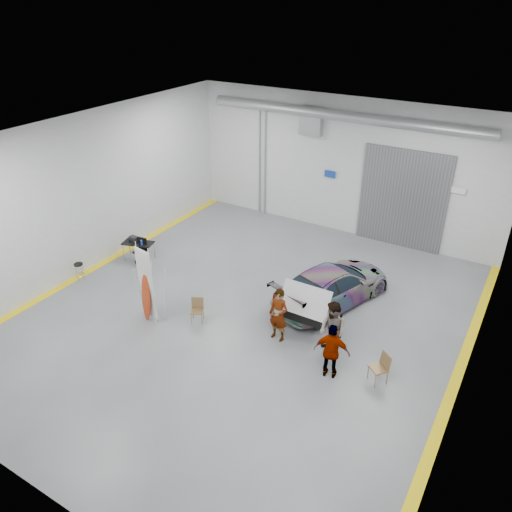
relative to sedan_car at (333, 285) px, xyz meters
The scene contains 13 objects.
ground 3.28m from the sedan_car, 132.87° to the right, with size 16.00×16.00×0.00m, color slate.
room_shell 3.91m from the sedan_car, behind, with size 14.02×16.18×6.01m.
sedan_car is the anchor object (origin of this frame).
person_a 2.90m from the sedan_car, 102.30° to the right, with size 0.66×0.43×1.80m, color #8E644D.
person_b 2.93m from the sedan_car, 67.06° to the right, with size 0.90×0.69×1.84m, color slate.
person_c 3.88m from the sedan_car, 67.27° to the right, with size 1.02×0.42×1.76m, color #A36236.
surfboard_display 6.36m from the sedan_car, 139.40° to the right, with size 0.78×0.32×2.77m.
folding_chair_near 4.80m from the sedan_car, 134.38° to the right, with size 0.53×0.57×0.84m.
folding_chair_far 4.16m from the sedan_car, 48.55° to the right, with size 0.61×0.68×0.93m.
shop_stool 9.50m from the sedan_car, 158.05° to the right, with size 0.35×0.35×0.69m.
work_table 8.14m from the sedan_car, behind, with size 1.35×0.92×1.00m.
office_chair 7.88m from the sedan_car, behind, with size 0.54×0.54×1.00m.
trunk_lid 2.25m from the sedan_car, 90.00° to the right, with size 1.62×0.98×0.04m, color silver.
Camera 1 is at (7.52, -11.74, 9.90)m, focal length 35.00 mm.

